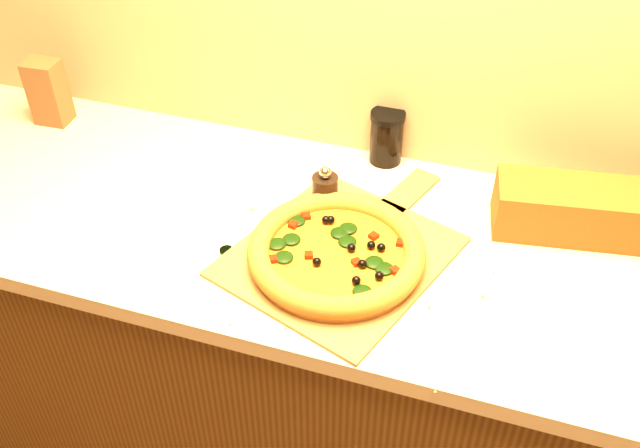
{
  "coord_description": "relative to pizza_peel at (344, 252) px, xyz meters",
  "views": [
    {
      "loc": [
        0.26,
        0.31,
        1.9
      ],
      "look_at": [
        -0.09,
        1.38,
        0.96
      ],
      "focal_mm": 40.0,
      "sensor_mm": 36.0,
      "label": 1
    }
  ],
  "objects": [
    {
      "name": "bread_bag",
      "position": [
        0.48,
        0.23,
        0.05
      ],
      "size": [
        0.42,
        0.19,
        0.11
      ],
      "primitive_type": "cube",
      "rotation": [
        0.0,
        0.0,
        0.15
      ],
      "color": "#623012",
      "rests_on": "countertop"
    },
    {
      "name": "pizza_peel",
      "position": [
        0.0,
        0.0,
        0.0
      ],
      "size": [
        0.5,
        0.62,
        0.01
      ],
      "rotation": [
        0.0,
        0.0,
        -0.33
      ],
      "color": "brown",
      "rests_on": "countertop"
    },
    {
      "name": "pizza",
      "position": [
        -0.01,
        -0.04,
        0.03
      ],
      "size": [
        0.36,
        0.36,
        0.05
      ],
      "color": "#AE692B",
      "rests_on": "pizza_peel"
    },
    {
      "name": "bottle_cap",
      "position": [
        -0.24,
        -0.07,
        -0.0
      ],
      "size": [
        0.03,
        0.03,
        0.01
      ],
      "primitive_type": "cylinder",
      "rotation": [
        0.0,
        0.0,
        -0.17
      ],
      "color": "black",
      "rests_on": "countertop"
    },
    {
      "name": "paper_bag",
      "position": [
        -0.88,
        0.26,
        0.08
      ],
      "size": [
        0.09,
        0.07,
        0.17
      ],
      "primitive_type": "cube",
      "rotation": [
        0.0,
        0.0,
        0.06
      ],
      "color": "brown",
      "rests_on": "countertop"
    },
    {
      "name": "countertop",
      "position": [
        0.04,
        0.06,
        -0.02
      ],
      "size": [
        2.84,
        0.68,
        0.04
      ],
      "primitive_type": "cube",
      "color": "beige",
      "rests_on": "cabinet"
    },
    {
      "name": "dark_jar",
      "position": [
        -0.0,
        0.36,
        0.06
      ],
      "size": [
        0.08,
        0.08,
        0.13
      ],
      "color": "black",
      "rests_on": "countertop"
    },
    {
      "name": "pepper_grinder",
      "position": [
        -0.08,
        0.13,
        0.04
      ],
      "size": [
        0.06,
        0.06,
        0.11
      ],
      "color": "black",
      "rests_on": "countertop"
    },
    {
      "name": "cabinet",
      "position": [
        0.04,
        0.06,
        -0.47
      ],
      "size": [
        2.8,
        0.65,
        0.86
      ],
      "primitive_type": "cube",
      "color": "#42260E",
      "rests_on": "ground"
    }
  ]
}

